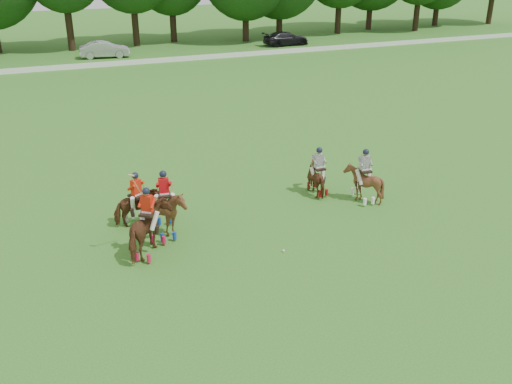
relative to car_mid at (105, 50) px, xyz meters
name	(u,v)px	position (x,y,z in m)	size (l,w,h in m)	color
ground	(250,294)	(-2.41, -42.50, -0.76)	(180.00, 180.00, 0.00)	#31631C
boundary_rail	(86,66)	(-2.41, -4.50, -0.54)	(120.00, 0.10, 0.44)	white
car_mid	(105,50)	(0.00, 0.00, 0.00)	(1.61, 4.61, 1.52)	#ABABB1
car_right	(286,39)	(19.02, 0.00, -0.04)	(2.01, 4.95, 1.44)	black
polo_red_a	(149,230)	(-4.63, -38.87, 0.16)	(2.04, 2.27, 3.01)	#552E16
polo_red_b	(138,208)	(-4.55, -36.58, 0.00)	(1.84, 1.76, 2.17)	#552E16
polo_red_c	(165,211)	(-3.75, -37.62, 0.16)	(1.69, 1.84, 2.49)	#552E16
polo_stripe_a	(318,178)	(3.17, -36.48, -0.02)	(0.99, 1.61, 2.09)	#552E16
polo_stripe_b	(363,183)	(4.54, -37.85, 0.05)	(1.37, 1.51, 2.27)	#552E16
polo_ball	(284,251)	(-0.35, -40.53, -0.71)	(0.09, 0.09, 0.09)	white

